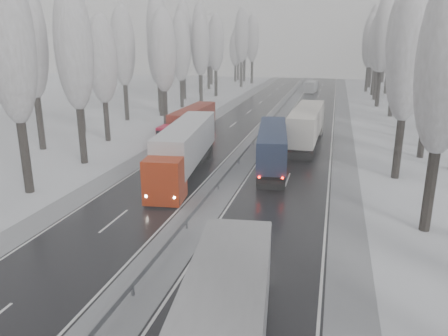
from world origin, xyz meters
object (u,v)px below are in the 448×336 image
at_px(truck_cream_box, 307,123).
at_px(box_truck_distant, 312,87).
at_px(truck_blue_box, 272,143).
at_px(truck_red_white, 184,147).
at_px(truck_red_red, 190,122).

distance_m(truck_cream_box, box_truck_distant, 53.53).
relative_size(truck_blue_box, truck_cream_box, 0.89).
relative_size(box_truck_distant, truck_red_white, 0.40).
bearing_deg(truck_cream_box, truck_blue_box, -103.58).
xyz_separation_m(truck_cream_box, box_truck_distant, (-2.57, 53.45, -1.31)).
bearing_deg(box_truck_distant, truck_cream_box, -81.03).
bearing_deg(truck_red_white, box_truck_distant, 77.34).
bearing_deg(truck_blue_box, box_truck_distant, 82.39).
relative_size(truck_blue_box, box_truck_distant, 2.19).
height_order(truck_blue_box, truck_red_red, truck_blue_box).
bearing_deg(truck_red_red, truck_blue_box, -38.78).
relative_size(truck_blue_box, truck_red_red, 1.07).
relative_size(truck_cream_box, truck_red_white, 0.98).
relative_size(truck_cream_box, truck_red_red, 1.20).
bearing_deg(truck_red_white, truck_red_red, 99.99).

